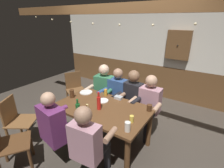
{
  "coord_description": "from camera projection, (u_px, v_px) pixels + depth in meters",
  "views": [
    {
      "loc": [
        1.49,
        -2.11,
        2.13
      ],
      "look_at": [
        0.0,
        0.12,
        1.06
      ],
      "focal_mm": 26.56,
      "sensor_mm": 36.0,
      "label": 1
    }
  ],
  "objects": [
    {
      "name": "bottle_1",
      "position": [
        87.0,
        113.0,
        2.45
      ],
      "size": [
        0.05,
        0.05,
        0.21
      ],
      "color": "#593314",
      "rests_on": "dining_table"
    },
    {
      "name": "bottle_0",
      "position": [
        78.0,
        108.0,
        2.59
      ],
      "size": [
        0.07,
        0.07,
        0.23
      ],
      "color": "#195923",
      "rests_on": "dining_table"
    },
    {
      "name": "back_wall_wainscot",
      "position": [
        154.0,
        80.0,
        4.85
      ],
      "size": [
        6.45,
        0.12,
        0.9
      ],
      "primitive_type": "cube",
      "color": "brown",
      "rests_on": "ground_plane"
    },
    {
      "name": "person_3",
      "position": [
        148.0,
        103.0,
        3.08
      ],
      "size": [
        0.54,
        0.52,
        1.19
      ],
      "rotation": [
        0.0,
        0.0,
        3.14
      ],
      "color": "#B78493",
      "rests_on": "ground_plane"
    },
    {
      "name": "chair_empty_near_right",
      "position": [
        7.0,
        143.0,
        2.35
      ],
      "size": [
        0.61,
        0.61,
        0.88
      ],
      "rotation": [
        0.0,
        0.0,
        -0.58
      ],
      "color": "brown",
      "rests_on": "ground_plane"
    },
    {
      "name": "condiment_caddy",
      "position": [
        119.0,
        98.0,
        3.04
      ],
      "size": [
        0.14,
        0.1,
        0.05
      ],
      "primitive_type": "cube",
      "color": "#B2B7BC",
      "rests_on": "dining_table"
    },
    {
      "name": "plate_0",
      "position": [
        103.0,
        101.0,
        2.97
      ],
      "size": [
        0.2,
        0.2,
        0.01
      ],
      "primitive_type": "cylinder",
      "color": "white",
      "rests_on": "dining_table"
    },
    {
      "name": "pint_glass_1",
      "position": [
        72.0,
        94.0,
        3.08
      ],
      "size": [
        0.08,
        0.08,
        0.15
      ],
      "primitive_type": "cylinder",
      "color": "#4C2D19",
      "rests_on": "dining_table"
    },
    {
      "name": "ceiling_beam",
      "position": [
        121.0,
        8.0,
        2.65
      ],
      "size": [
        5.8,
        0.14,
        0.16
      ],
      "primitive_type": "cube",
      "color": "brown"
    },
    {
      "name": "ground_plane",
      "position": [
        108.0,
        137.0,
        3.18
      ],
      "size": [
        7.74,
        7.74,
        0.0
      ],
      "primitive_type": "plane",
      "color": "#423A33"
    },
    {
      "name": "pint_glass_4",
      "position": [
        128.0,
        127.0,
        2.16
      ],
      "size": [
        0.08,
        0.08,
        0.13
      ],
      "primitive_type": "cylinder",
      "color": "white",
      "rests_on": "dining_table"
    },
    {
      "name": "pint_glass_0",
      "position": [
        132.0,
        119.0,
        2.35
      ],
      "size": [
        0.06,
        0.06,
        0.1
      ],
      "primitive_type": "cylinder",
      "color": "#E5C64C",
      "rests_on": "dining_table"
    },
    {
      "name": "dining_table",
      "position": [
        103.0,
        112.0,
        2.82
      ],
      "size": [
        1.57,
        0.95,
        0.75
      ],
      "color": "brown",
      "rests_on": "ground_plane"
    },
    {
      "name": "person_5",
      "position": [
        89.0,
        142.0,
        2.11
      ],
      "size": [
        0.55,
        0.54,
        1.21
      ],
      "rotation": [
        0.0,
        0.0,
        0.11
      ],
      "color": "#B78493",
      "rests_on": "ground_plane"
    },
    {
      "name": "wall_dart_cabinet",
      "position": [
        178.0,
        45.0,
        4.07
      ],
      "size": [
        0.56,
        0.15,
        0.7
      ],
      "color": "brown"
    },
    {
      "name": "pint_glass_2",
      "position": [
        149.0,
        108.0,
        2.64
      ],
      "size": [
        0.08,
        0.08,
        0.11
      ],
      "primitive_type": "cylinder",
      "color": "#4C2D19",
      "rests_on": "dining_table"
    },
    {
      "name": "string_lights",
      "position": [
        120.0,
        21.0,
        2.68
      ],
      "size": [
        4.55,
        0.04,
        0.16
      ],
      "color": "#F9EAB2"
    },
    {
      "name": "person_2",
      "position": [
        131.0,
        98.0,
        3.26
      ],
      "size": [
        0.51,
        0.53,
        1.22
      ],
      "rotation": [
        0.0,
        0.0,
        3.08
      ],
      "color": "black",
      "rests_on": "ground_plane"
    },
    {
      "name": "bottle_2",
      "position": [
        99.0,
        102.0,
        2.66
      ],
      "size": [
        0.06,
        0.06,
        0.3
      ],
      "color": "red",
      "rests_on": "dining_table"
    },
    {
      "name": "chair_empty_near_left",
      "position": [
        75.0,
        89.0,
        4.18
      ],
      "size": [
        0.59,
        0.59,
        0.88
      ],
      "rotation": [
        0.0,
        0.0,
        -2.05
      ],
      "color": "brown",
      "rests_on": "ground_plane"
    },
    {
      "name": "person_0",
      "position": [
        103.0,
        90.0,
        3.62
      ],
      "size": [
        0.58,
        0.57,
        1.23
      ],
      "rotation": [
        0.0,
        0.0,
        3.27
      ],
      "color": "#33724C",
      "rests_on": "ground_plane"
    },
    {
      "name": "plate_1",
      "position": [
        86.0,
        92.0,
        3.31
      ],
      "size": [
        0.25,
        0.25,
        0.01
      ],
      "primitive_type": "cylinder",
      "color": "white",
      "rests_on": "dining_table"
    },
    {
      "name": "pint_glass_3",
      "position": [
        106.0,
        92.0,
        3.16
      ],
      "size": [
        0.06,
        0.06,
        0.13
      ],
      "primitive_type": "cylinder",
      "color": "gold",
      "rests_on": "dining_table"
    },
    {
      "name": "back_wall_upper",
      "position": [
        159.0,
        38.0,
        4.41
      ],
      "size": [
        6.45,
        0.12,
        1.46
      ],
      "primitive_type": "cube",
      "color": "silver"
    },
    {
      "name": "person_1",
      "position": [
        116.0,
        94.0,
        3.44
      ],
      "size": [
        0.53,
        0.53,
        1.2
      ],
      "rotation": [
        0.0,
        0.0,
        3.12
      ],
      "color": "#2D4C84",
      "rests_on": "ground_plane"
    },
    {
      "name": "chair_empty_far_end",
      "position": [
        18.0,
        120.0,
        2.9
      ],
      "size": [
        0.61,
        0.61,
        0.88
      ],
      "rotation": [
        0.0,
        0.0,
        -1.0
      ],
      "color": "brown",
      "rests_on": "ground_plane"
    },
    {
      "name": "person_4",
      "position": [
        57.0,
        125.0,
        2.42
      ],
      "size": [
        0.59,
        0.58,
        1.23
      ],
      "rotation": [
        0.0,
        0.0,
        -0.15
      ],
      "color": "#6B2D66",
      "rests_on": "ground_plane"
    },
    {
      "name": "table_candle",
      "position": [
        87.0,
        107.0,
        2.71
      ],
      "size": [
        0.04,
        0.04,
        0.08
      ],
      "primitive_type": "cylinder",
      "color": "#F9E08C",
      "rests_on": "dining_table"
    }
  ]
}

